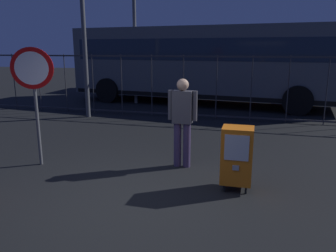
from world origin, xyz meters
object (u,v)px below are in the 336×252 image
newspaper_box_primary (237,155)px  bus_far (234,58)px  bus_near (203,61)px  pedestrian (182,118)px  stop_sign (34,82)px  street_light_near_right (134,7)px

newspaper_box_primary → bus_far: bearing=94.3°
bus_near → pedestrian: bearing=-76.6°
newspaper_box_primary → stop_sign: 3.88m
pedestrian → newspaper_box_primary: bearing=-37.8°
stop_sign → pedestrian: 2.82m
street_light_near_right → pedestrian: bearing=-63.4°
newspaper_box_primary → street_light_near_right: street_light_near_right is taller
bus_far → street_light_near_right: 6.62m
newspaper_box_primary → bus_near: (-1.90, 8.35, 1.14)m
pedestrian → bus_far: bearing=89.6°
newspaper_box_primary → street_light_near_right: size_ratio=0.16×
stop_sign → street_light_near_right: street_light_near_right is taller
bus_far → bus_near: bearing=-103.1°
bus_far → street_light_near_right: (-3.55, -5.21, 2.04)m
pedestrian → bus_near: size_ratio=0.16×
stop_sign → bus_far: 13.01m
bus_far → stop_sign: bearing=-103.9°
bus_near → bus_far: same height
newspaper_box_primary → street_light_near_right: (-4.52, 7.72, 3.17)m
stop_sign → bus_far: bus_far is taller
newspaper_box_primary → bus_far: bus_far is taller
stop_sign → pedestrian: stop_sign is taller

